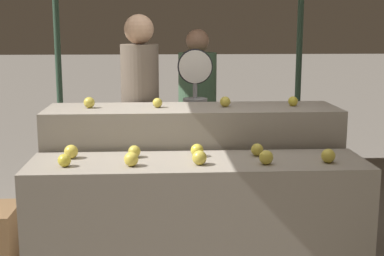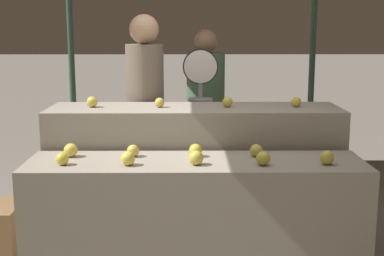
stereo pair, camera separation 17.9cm
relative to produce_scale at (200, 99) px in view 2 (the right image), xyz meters
The scene contains 18 objects.
display_counter_front 1.32m from the produce_scale, 92.70° to the right, with size 2.10×0.55×0.86m, color gray.
display_counter_back 0.76m from the produce_scale, 95.70° to the right, with size 2.10×0.55×1.11m, color gray.
apple_front_0 1.52m from the produce_scale, 124.70° to the right, with size 0.08×0.08×0.08m, color gold.
apple_front_1 1.34m from the produce_scale, 110.29° to the right, with size 0.09×0.09×0.09m, color yellow.
apple_front_2 1.25m from the produce_scale, 92.36° to the right, with size 0.09×0.09×0.09m, color gold.
apple_front_3 1.31m from the produce_scale, 74.37° to the right, with size 0.09×0.09×0.09m, color gold.
apple_front_4 1.45m from the produce_scale, 59.21° to the right, with size 0.09×0.09×0.09m, color gold.
apple_front_5 1.35m from the produce_scale, 129.50° to the right, with size 0.09×0.09×0.09m, color yellow.
apple_front_6 1.14m from the produce_scale, 113.75° to the right, with size 0.08×0.08×0.08m, color gold.
apple_front_7 1.05m from the produce_scale, 92.72° to the right, with size 0.08×0.08×0.08m, color gold.
apple_front_8 1.10m from the produce_scale, 72.03° to the right, with size 0.08×0.08×0.08m, color gold.
apple_back_0 0.96m from the produce_scale, 145.96° to the right, with size 0.08×0.08×0.08m, color gold.
apple_back_1 0.62m from the produce_scale, 119.43° to the right, with size 0.07×0.07×0.07m, color gold.
apple_back_2 0.57m from the produce_scale, 71.12° to the right, with size 0.08×0.08×0.08m, color gold.
apple_back_3 0.86m from the produce_scale, 37.79° to the right, with size 0.07×0.07×0.07m, color gold.
produce_scale is the anchor object (origin of this frame).
person_vendor_at_scale 0.45m from the produce_scale, behind, with size 0.41×0.41×1.78m.
person_customer_left 0.70m from the produce_scale, 84.53° to the left, with size 0.42×0.42×1.66m.
Camera 2 is at (-0.05, -3.21, 1.68)m, focal length 50.00 mm.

